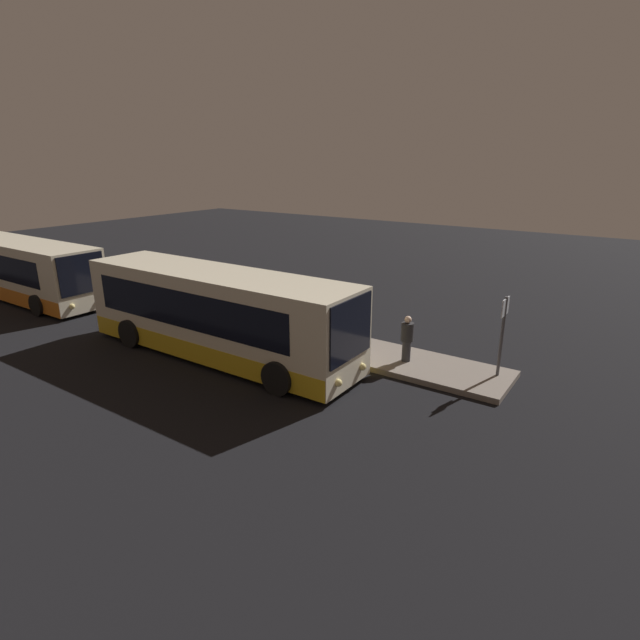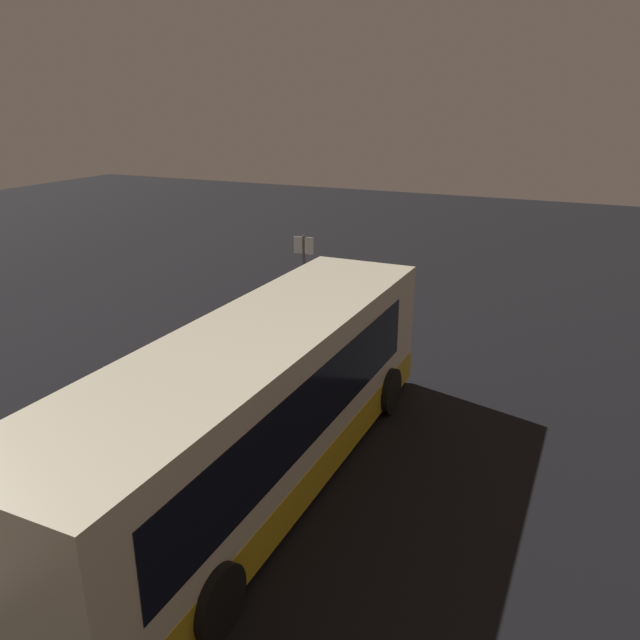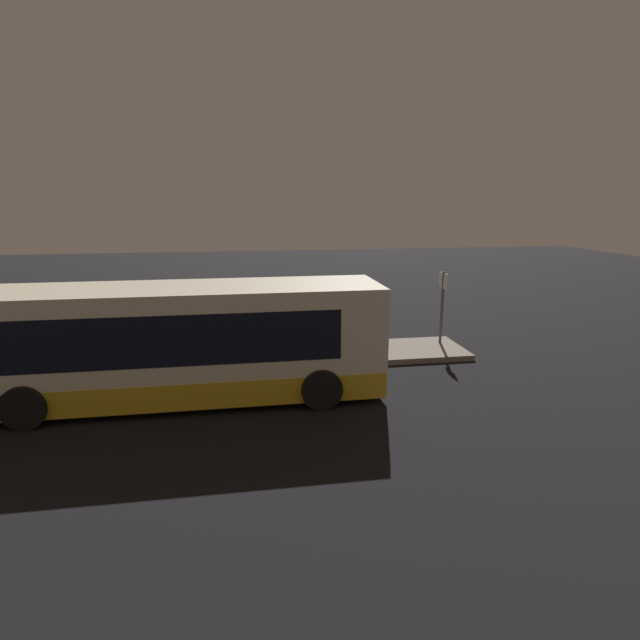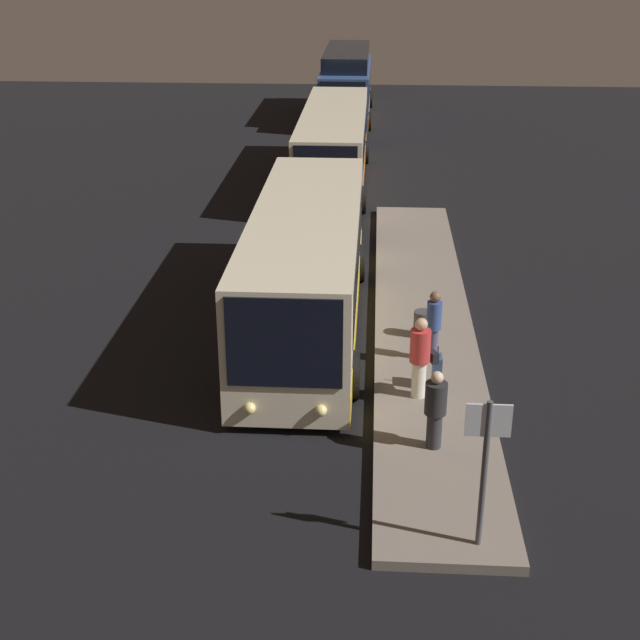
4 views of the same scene
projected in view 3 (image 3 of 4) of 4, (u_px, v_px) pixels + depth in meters
ground at (164, 397)px, 13.82m from camera, size 80.00×80.00×0.00m
platform at (175, 362)px, 16.52m from camera, size 20.00×2.48×0.19m
bus_lead at (174, 345)px, 13.35m from camera, size 11.20×2.89×3.12m
passenger_boarding at (253, 328)px, 16.78m from camera, size 0.42×0.42×1.70m
passenger_waiting at (309, 328)px, 16.69m from camera, size 0.57×0.70×1.82m
passenger_with_bags at (366, 327)px, 17.24m from camera, size 0.50×0.50×1.62m
suitcase at (295, 342)px, 17.15m from camera, size 0.41×0.19×1.00m
sign_post at (443, 298)px, 18.05m from camera, size 0.10×0.71×2.63m
trash_bin at (214, 349)px, 16.54m from camera, size 0.44×0.44×0.65m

